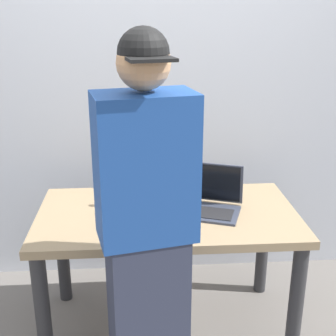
{
  "coord_description": "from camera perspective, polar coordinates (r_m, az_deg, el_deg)",
  "views": [
    {
      "loc": [
        -0.15,
        -2.21,
        1.77
      ],
      "look_at": [
        0.0,
        0.0,
        0.98
      ],
      "focal_mm": 48.75,
      "sensor_mm": 36.0,
      "label": 1
    }
  ],
  "objects": [
    {
      "name": "desk",
      "position": [
        2.5,
        -0.07,
        -7.95
      ],
      "size": [
        1.38,
        0.75,
        0.73
      ],
      "color": "#9E8460",
      "rests_on": "ground"
    },
    {
      "name": "beer_bottle_green",
      "position": [
        2.5,
        -1.96,
        -1.87
      ],
      "size": [
        0.07,
        0.07,
        0.33
      ],
      "color": "#1E5123",
      "rests_on": "desk"
    },
    {
      "name": "ground_plane",
      "position": [
        2.84,
        -0.07,
        -19.07
      ],
      "size": [
        8.0,
        8.0,
        0.0
      ],
      "primitive_type": "plane",
      "color": "slate",
      "rests_on": "ground"
    },
    {
      "name": "beer_bottle_amber",
      "position": [
        2.46,
        -3.89,
        -2.56
      ],
      "size": [
        0.07,
        0.07,
        0.3
      ],
      "color": "#472B14",
      "rests_on": "desk"
    },
    {
      "name": "back_wall",
      "position": [
        2.95,
        -1.02,
        10.4
      ],
      "size": [
        6.0,
        0.1,
        2.6
      ],
      "primitive_type": "cube",
      "color": "silver",
      "rests_on": "ground"
    },
    {
      "name": "person_figure",
      "position": [
        1.9,
        -2.69,
        -8.75
      ],
      "size": [
        0.43,
        0.34,
        1.71
      ],
      "color": "#2D3347",
      "rests_on": "ground"
    },
    {
      "name": "laptop",
      "position": [
        2.47,
        4.94,
        -3.97
      ],
      "size": [
        0.43,
        0.38,
        0.24
      ],
      "color": "#383D4C",
      "rests_on": "desk"
    },
    {
      "name": "beer_bottle_dark",
      "position": [
        2.36,
        -3.25,
        -3.7
      ],
      "size": [
        0.06,
        0.06,
        0.28
      ],
      "color": "#333333",
      "rests_on": "desk"
    }
  ]
}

